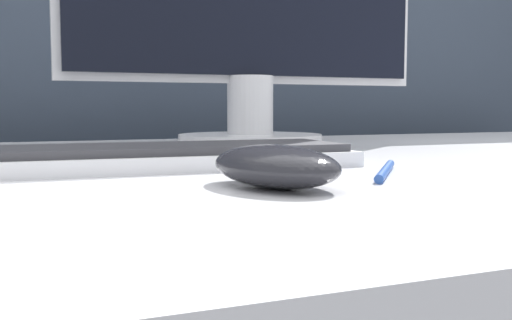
# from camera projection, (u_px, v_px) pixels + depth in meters

# --- Properties ---
(partition_panel) EXTENTS (5.00, 0.03, 1.45)m
(partition_panel) POSITION_uv_depth(u_px,v_px,m) (129.00, 126.00, 1.29)
(partition_panel) COLOR #333D4C
(partition_panel) RESTS_ON ground_plane
(computer_mouse_near) EXTENTS (0.10, 0.14, 0.03)m
(computer_mouse_near) POSITION_uv_depth(u_px,v_px,m) (275.00, 166.00, 0.47)
(computer_mouse_near) COLOR #232328
(computer_mouse_near) RESTS_ON desk
(keyboard) EXTENTS (0.38, 0.15, 0.02)m
(keyboard) POSITION_uv_depth(u_px,v_px,m) (172.00, 156.00, 0.62)
(keyboard) COLOR silver
(keyboard) RESTS_ON desk
(pen) EXTENTS (0.10, 0.12, 0.01)m
(pen) POSITION_uv_depth(u_px,v_px,m) (385.00, 171.00, 0.55)
(pen) COLOR #284C9E
(pen) RESTS_ON desk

